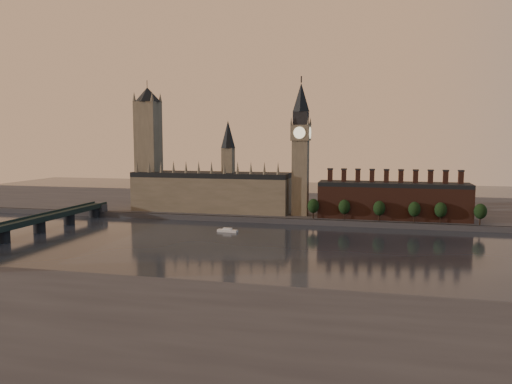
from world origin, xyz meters
TOP-DOWN VIEW (x-y plane):
  - ground at (0.00, 0.00)m, footprint 900.00×900.00m
  - north_bank at (0.00, 178.04)m, footprint 900.00×182.00m
  - palace_of_westminster at (-64.41, 114.91)m, footprint 130.00×30.30m
  - victoria_tower at (-120.00, 115.00)m, footprint 24.00×24.00m
  - big_ben at (10.00, 110.00)m, footprint 15.00×15.00m
  - chimney_block at (80.00, 110.00)m, footprint 110.00×25.00m
  - embankment_tree_0 at (22.15, 95.10)m, footprint 8.60×8.60m
  - embankment_tree_1 at (45.06, 95.41)m, footprint 8.60×8.60m
  - embankment_tree_2 at (70.04, 93.99)m, footprint 8.60×8.60m
  - embankment_tree_3 at (94.44, 94.35)m, footprint 8.60×8.60m
  - embankment_tree_4 at (112.25, 95.41)m, footprint 8.60×8.60m
  - embankment_tree_5 at (138.04, 93.92)m, footprint 8.60×8.60m
  - westminster_bridge at (-155.00, -2.70)m, footprint 14.00×200.00m
  - river_boat at (-30.78, 48.03)m, footprint 14.24×5.03m

SIDE VIEW (x-z plane):
  - ground at x=0.00m, z-range 0.00..0.00m
  - river_boat at x=-30.78m, z-range -0.33..2.47m
  - north_bank at x=0.00m, z-range 0.00..4.00m
  - westminster_bridge at x=-155.00m, z-range 1.66..13.21m
  - embankment_tree_0 at x=22.15m, z-range 6.03..20.91m
  - embankment_tree_1 at x=45.06m, z-range 6.03..20.91m
  - embankment_tree_2 at x=70.04m, z-range 6.03..20.91m
  - embankment_tree_3 at x=94.44m, z-range 6.03..20.91m
  - embankment_tree_4 at x=112.25m, z-range 6.03..20.91m
  - embankment_tree_5 at x=138.04m, z-range 6.03..20.91m
  - chimney_block at x=80.00m, z-range -0.68..36.32m
  - palace_of_westminster at x=-64.41m, z-range -15.37..58.63m
  - big_ben at x=10.00m, z-range 3.33..110.33m
  - victoria_tower at x=-120.00m, z-range 5.09..113.09m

